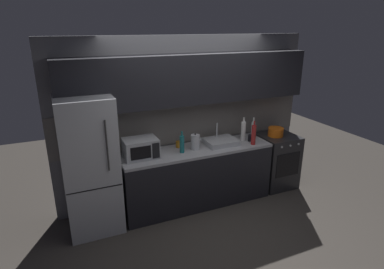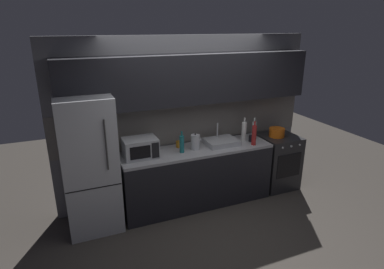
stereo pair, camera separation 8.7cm
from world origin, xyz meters
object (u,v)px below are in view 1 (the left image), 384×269
at_px(microwave, 141,148).
at_px(wine_bottle_white, 243,131).
at_px(mug_amber, 178,144).
at_px(wine_bottle_teal, 182,144).
at_px(mug_dark, 250,138).
at_px(kettle, 195,142).
at_px(oven_range, 276,160).
at_px(wine_bottle_clear, 253,130).
at_px(cooking_pot, 276,132).
at_px(wine_bottle_red, 254,135).
at_px(refrigerator, 90,165).

xyz_separation_m(microwave, wine_bottle_white, (1.66, 0.02, 0.02)).
bearing_deg(mug_amber, wine_bottle_teal, -97.04).
bearing_deg(wine_bottle_white, wine_bottle_teal, -175.43).
xyz_separation_m(mug_dark, mug_amber, (-1.13, 0.21, -0.00)).
bearing_deg(kettle, oven_range, 0.07).
bearing_deg(mug_amber, wine_bottle_clear, -6.41).
bearing_deg(mug_dark, cooking_pot, 4.70).
xyz_separation_m(wine_bottle_white, mug_dark, (0.08, -0.08, -0.11)).
bearing_deg(wine_bottle_white, oven_range, -3.77).
xyz_separation_m(oven_range, wine_bottle_red, (-0.62, -0.18, 0.61)).
distance_m(wine_bottle_teal, wine_bottle_white, 1.08).
distance_m(wine_bottle_white, cooking_pot, 0.61).
xyz_separation_m(wine_bottle_teal, mug_dark, (1.16, 0.00, -0.08)).
bearing_deg(kettle, wine_bottle_clear, 1.84).
distance_m(microwave, wine_bottle_clear, 1.83).
bearing_deg(mug_dark, refrigerator, 179.00).
relative_size(refrigerator, oven_range, 2.02).
bearing_deg(oven_range, wine_bottle_white, 176.23).
distance_m(wine_bottle_teal, mug_dark, 1.16).
distance_m(microwave, mug_dark, 1.75).
height_order(wine_bottle_teal, wine_bottle_white, wine_bottle_white).
bearing_deg(wine_bottle_red, mug_dark, 72.46).
height_order(wine_bottle_white, mug_amber, wine_bottle_white).
xyz_separation_m(refrigerator, cooking_pot, (2.94, 0.00, 0.06)).
relative_size(wine_bottle_white, mug_dark, 3.67).
relative_size(oven_range, wine_bottle_red, 2.42).
relative_size(oven_range, microwave, 1.96).
distance_m(wine_bottle_red, mug_amber, 1.15).
height_order(refrigerator, mug_amber, refrigerator).
bearing_deg(wine_bottle_teal, wine_bottle_clear, 3.36).
relative_size(wine_bottle_white, cooking_pot, 1.47).
bearing_deg(wine_bottle_red, cooking_pot, 17.85).
bearing_deg(oven_range, mug_amber, 174.37).
xyz_separation_m(wine_bottle_red, wine_bottle_teal, (-1.11, 0.14, -0.03)).
relative_size(oven_range, kettle, 3.70).
distance_m(microwave, wine_bottle_red, 1.71).
distance_m(oven_range, microwave, 2.39).
bearing_deg(wine_bottle_red, wine_bottle_teal, 172.99).
height_order(wine_bottle_red, mug_dark, wine_bottle_red).
distance_m(kettle, wine_bottle_clear, 1.02).
xyz_separation_m(wine_bottle_red, cooking_pot, (0.56, 0.18, -0.09)).
distance_m(oven_range, wine_bottle_red, 0.88).
height_order(wine_bottle_red, wine_bottle_teal, wine_bottle_red).
height_order(wine_bottle_red, wine_bottle_white, wine_bottle_white).
xyz_separation_m(refrigerator, mug_dark, (2.42, -0.04, 0.04)).
xyz_separation_m(oven_range, kettle, (-1.51, -0.00, 0.56)).
bearing_deg(refrigerator, wine_bottle_red, -4.34).
distance_m(mug_amber, cooking_pot, 1.66).
bearing_deg(refrigerator, wine_bottle_white, 1.03).
xyz_separation_m(oven_range, wine_bottle_teal, (-1.73, -0.04, 0.58)).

